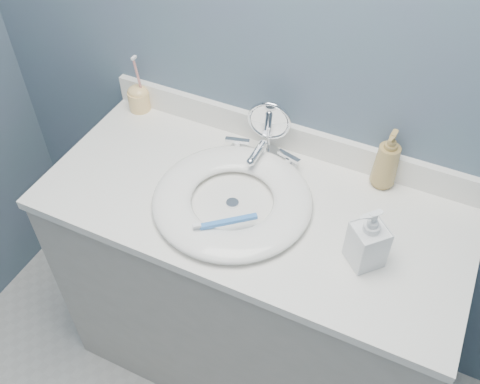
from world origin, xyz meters
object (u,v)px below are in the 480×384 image
Objects in this scene: soap_bottle_amber at (387,159)px; soap_bottle_clear at (369,237)px; makeup_mirror at (269,127)px; toothbrush_holder at (139,97)px.

soap_bottle_amber reaches higher than soap_bottle_clear.
toothbrush_holder is (-0.48, 0.02, -0.06)m from makeup_mirror.
toothbrush_holder reaches higher than makeup_mirror.
makeup_mirror reaches higher than soap_bottle_amber.
toothbrush_holder is at bearing 167.34° from makeup_mirror.
toothbrush_holder reaches higher than soap_bottle_amber.
toothbrush_holder reaches higher than soap_bottle_clear.
soap_bottle_amber is 1.06× the size of soap_bottle_clear.
soap_bottle_clear is (0.03, -0.29, -0.01)m from soap_bottle_amber.
makeup_mirror is at bearing -171.60° from soap_bottle_clear.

